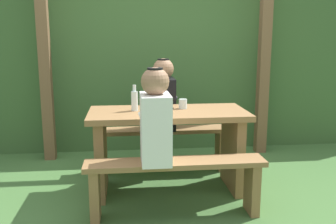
# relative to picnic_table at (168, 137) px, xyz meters

# --- Properties ---
(ground_plane) EXTENTS (12.00, 12.00, 0.00)m
(ground_plane) POSITION_rel_picnic_table_xyz_m (0.00, 0.00, -0.51)
(ground_plane) COLOR #426C35
(hedge_backdrop) EXTENTS (6.40, 0.79, 1.87)m
(hedge_backdrop) POSITION_rel_picnic_table_xyz_m (0.00, 1.68, 0.43)
(hedge_backdrop) COLOR #3A5D2E
(hedge_backdrop) RESTS_ON ground_plane
(pergola_post_left) EXTENTS (0.12, 0.12, 2.12)m
(pergola_post_left) POSITION_rel_picnic_table_xyz_m (-1.25, 1.05, 0.56)
(pergola_post_left) COLOR brown
(pergola_post_left) RESTS_ON ground_plane
(pergola_post_right) EXTENTS (0.12, 0.12, 2.12)m
(pergola_post_right) POSITION_rel_picnic_table_xyz_m (1.25, 1.05, 0.56)
(pergola_post_right) COLOR brown
(pergola_post_right) RESTS_ON ground_plane
(picnic_table) EXTENTS (1.40, 0.64, 0.75)m
(picnic_table) POSITION_rel_picnic_table_xyz_m (0.00, 0.00, 0.00)
(picnic_table) COLOR olive
(picnic_table) RESTS_ON ground_plane
(bench_near) EXTENTS (1.40, 0.24, 0.46)m
(bench_near) POSITION_rel_picnic_table_xyz_m (0.00, -0.52, -0.18)
(bench_near) COLOR olive
(bench_near) RESTS_ON ground_plane
(bench_far) EXTENTS (1.40, 0.24, 0.46)m
(bench_far) POSITION_rel_picnic_table_xyz_m (0.00, 0.52, -0.18)
(bench_far) COLOR olive
(bench_far) RESTS_ON ground_plane
(person_white_shirt) EXTENTS (0.25, 0.35, 0.72)m
(person_white_shirt) POSITION_rel_picnic_table_xyz_m (-0.15, -0.52, 0.28)
(person_white_shirt) COLOR white
(person_white_shirt) RESTS_ON bench_near
(person_black_coat) EXTENTS (0.25, 0.35, 0.72)m
(person_black_coat) POSITION_rel_picnic_table_xyz_m (0.01, 0.52, 0.28)
(person_black_coat) COLOR black
(person_black_coat) RESTS_ON bench_far
(drinking_glass) EXTENTS (0.08, 0.08, 0.09)m
(drinking_glass) POSITION_rel_picnic_table_xyz_m (0.15, 0.09, 0.28)
(drinking_glass) COLOR silver
(drinking_glass) RESTS_ON picnic_table
(bottle_left) EXTENTS (0.06, 0.06, 0.23)m
(bottle_left) POSITION_rel_picnic_table_xyz_m (-0.29, 0.04, 0.34)
(bottle_left) COLOR silver
(bottle_left) RESTS_ON picnic_table
(cell_phone) EXTENTS (0.12, 0.16, 0.01)m
(cell_phone) POSITION_rel_picnic_table_xyz_m (0.00, 0.14, 0.24)
(cell_phone) COLOR black
(cell_phone) RESTS_ON picnic_table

